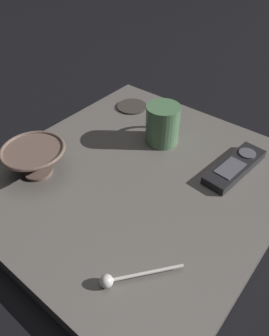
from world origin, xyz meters
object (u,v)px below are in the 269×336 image
at_px(teaspoon, 118,279).
at_px(cereal_bowl, 35,159).
at_px(tv_remote_near, 235,166).
at_px(drink_coaster, 132,106).
at_px(coffee_mug, 163,124).

bearing_deg(teaspoon, cereal_bowl, 74.48).
bearing_deg(tv_remote_near, cereal_bowl, 130.42).
relative_size(tv_remote_near, drink_coaster, 2.14).
bearing_deg(tv_remote_near, drink_coaster, 79.07).
bearing_deg(coffee_mug, tv_remote_near, -86.79).
relative_size(coffee_mug, teaspoon, 1.03).
xyz_separation_m(tv_remote_near, drink_coaster, (0.07, 0.36, -0.01)).
height_order(cereal_bowl, teaspoon, cereal_bowl).
bearing_deg(tv_remote_near, teaspoon, 176.77).
distance_m(cereal_bowl, drink_coaster, 0.36).
height_order(coffee_mug, tv_remote_near, coffee_mug).
bearing_deg(cereal_bowl, drink_coaster, 3.38).
relative_size(cereal_bowl, tv_remote_near, 0.75).
distance_m(cereal_bowl, tv_remote_near, 0.44).
distance_m(cereal_bowl, teaspoon, 0.33).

